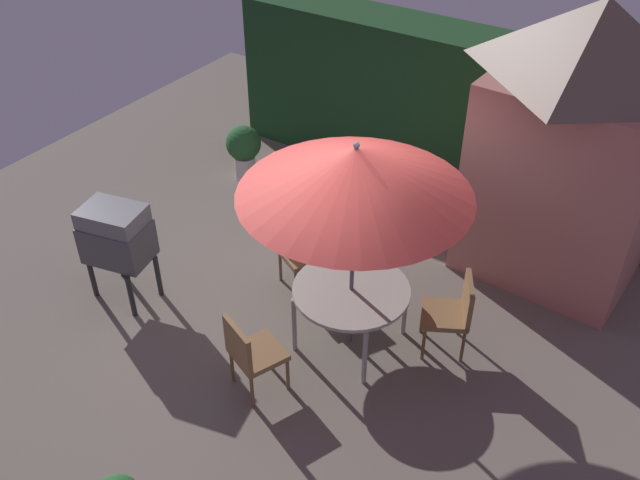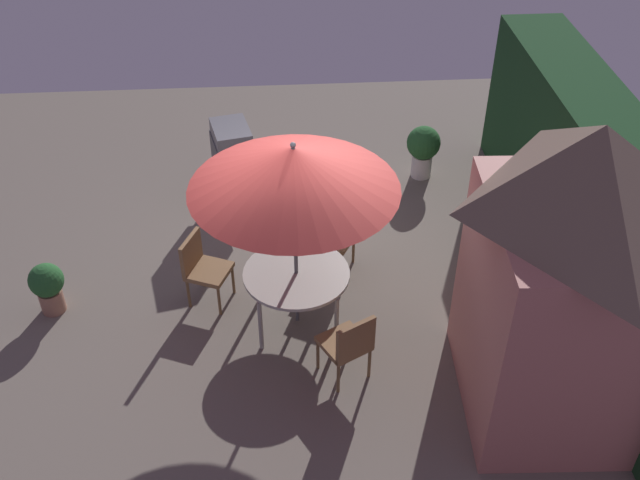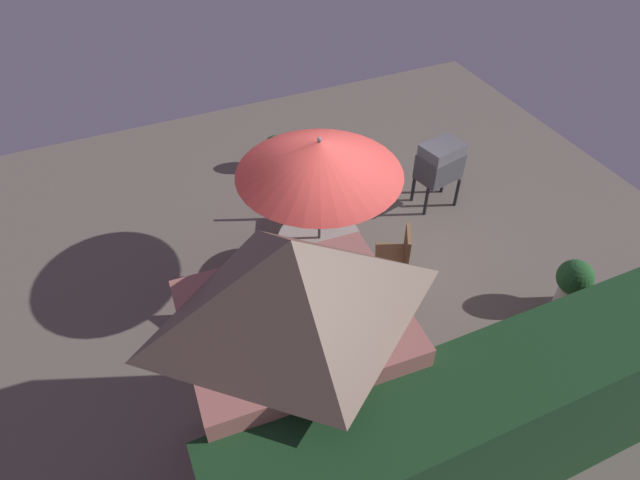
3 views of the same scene
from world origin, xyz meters
TOP-DOWN VIEW (x-y plane):
  - ground_plane at (0.00, 0.00)m, footprint 11.00×11.00m
  - hedge_backdrop at (0.00, 3.50)m, footprint 6.21×0.89m
  - garden_shed at (1.96, 2.40)m, footprint 2.09×1.74m
  - patio_table at (0.66, -0.06)m, footprint 1.21×1.21m
  - patio_umbrella at (0.66, -0.06)m, footprint 2.20×2.20m
  - bbq_grill at (-1.87, -0.83)m, footprint 0.79×0.64m
  - chair_near_shed at (-0.36, 0.48)m, footprint 0.63×0.62m
  - chair_far_side at (0.20, -1.15)m, footprint 0.60×0.61m
  - chair_toward_hedge at (1.58, 0.44)m, footprint 0.63×0.63m
  - potted_plant_by_shed at (-2.33, 1.94)m, footprint 0.50×0.50m
  - potted_plant_by_grill at (0.28, -2.96)m, footprint 0.41×0.41m

SIDE VIEW (x-z plane):
  - ground_plane at x=0.00m, z-range 0.00..0.00m
  - potted_plant_by_grill at x=0.28m, z-range 0.05..0.72m
  - potted_plant_by_shed at x=-2.33m, z-range 0.08..0.90m
  - chair_near_shed at x=-0.36m, z-range 0.07..0.97m
  - chair_far_side at x=0.20m, z-range 0.07..0.97m
  - chair_toward_hedge at x=1.58m, z-range 0.07..0.97m
  - patio_table at x=0.66m, z-range 0.31..1.04m
  - bbq_grill at x=-1.87m, z-range 0.25..1.45m
  - hedge_backdrop at x=0.00m, z-range 0.00..2.17m
  - garden_shed at x=1.96m, z-range 0.03..3.28m
  - patio_umbrella at x=0.66m, z-range 0.90..3.32m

